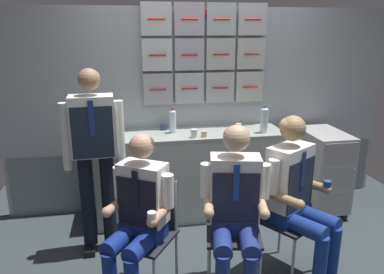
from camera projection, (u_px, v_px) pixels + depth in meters
ground at (236, 274)px, 3.12m from camera, size 4.80×4.80×0.04m
galley_bulkhead at (203, 108)px, 4.10m from camera, size 4.20×0.14×2.19m
galley_counter at (189, 174)px, 3.98m from camera, size 1.95×0.53×0.91m
service_trolley at (322, 169)px, 4.07m from camera, size 0.40×0.65×0.89m
folding_chair_left at (150, 222)px, 2.83m from camera, size 0.55×0.55×0.87m
crew_member_left at (138, 214)px, 2.64m from camera, size 0.58×0.65×1.25m
folding_chair_right at (233, 218)px, 2.88m from camera, size 0.48×0.48×0.87m
crew_member_right at (235, 206)px, 2.68m from camera, size 0.52×0.66×1.29m
folding_chair_near_trolley at (279, 207)px, 3.06m from camera, size 0.55×0.55×0.87m
crew_member_near_trolley at (298, 191)px, 2.90m from camera, size 0.62×0.70×1.31m
crew_member_standing at (94, 148)px, 3.19m from camera, size 0.52×0.27×1.63m
water_bottle_short at (173, 121)px, 3.82m from camera, size 0.07×0.07×0.26m
water_bottle_tall at (121, 122)px, 3.74m from camera, size 0.06×0.06×0.29m
water_bottle_clear at (115, 124)px, 3.61m from camera, size 0.07×0.07×0.31m
water_bottle_blue_cap at (264, 120)px, 3.82m from camera, size 0.08×0.08×0.29m
coffee_cup_spare at (239, 126)px, 4.00m from camera, size 0.06×0.06×0.06m
paper_cup_tan at (204, 134)px, 3.70m from camera, size 0.06×0.06×0.06m
paper_cup_blue at (163, 127)px, 3.96m from camera, size 0.07×0.07×0.06m
espresso_cup_small at (194, 133)px, 3.67m from camera, size 0.07×0.07×0.08m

